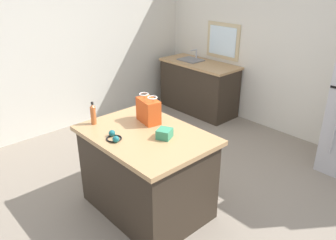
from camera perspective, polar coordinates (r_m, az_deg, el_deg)
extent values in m
plane|color=gray|center=(3.97, 1.49, -12.50)|extent=(6.21, 6.21, 0.00)
cube|color=silver|center=(5.29, 21.35, 10.87)|extent=(5.18, 0.10, 2.61)
cube|color=#CCB78C|center=(5.96, 9.31, 13.05)|extent=(0.68, 0.04, 0.60)
cube|color=white|center=(5.95, 9.19, 13.03)|extent=(0.56, 0.02, 0.48)
cube|color=silver|center=(5.46, -17.90, 11.72)|extent=(0.10, 4.85, 2.61)
cube|color=#33281E|center=(3.56, -3.62, -9.05)|extent=(1.23, 0.86, 0.85)
cube|color=tan|center=(3.33, -3.82, -2.57)|extent=(1.31, 0.94, 0.05)
cylinder|color=#B7B7BC|center=(4.41, 26.52, -0.39)|extent=(0.02, 0.02, 0.82)
cube|color=#33281E|center=(6.09, 5.16, 5.38)|extent=(1.39, 0.58, 0.85)
cube|color=tan|center=(5.96, 5.32, 9.44)|extent=(1.43, 0.62, 0.04)
cube|color=slate|center=(6.11, 3.85, 9.55)|extent=(0.40, 0.32, 0.14)
cylinder|color=#B7B7BC|center=(6.17, 4.81, 11.02)|extent=(0.03, 0.03, 0.18)
cylinder|color=#B7B7BC|center=(6.10, 4.38, 11.70)|extent=(0.02, 0.14, 0.02)
cube|color=#DB511E|center=(3.52, -3.32, 1.58)|extent=(0.30, 0.20, 0.25)
torus|color=white|center=(3.51, -4.10, 4.39)|extent=(0.12, 0.12, 0.01)
torus|color=white|center=(3.41, -2.65, 3.81)|extent=(0.12, 0.12, 0.01)
cube|color=#388E66|center=(3.20, -0.59, -2.30)|extent=(0.18, 0.18, 0.09)
cylinder|color=#C66633|center=(3.56, -12.49, 0.74)|extent=(0.06, 0.06, 0.19)
cone|color=#C66633|center=(3.52, -12.65, 2.38)|extent=(0.05, 0.05, 0.03)
cylinder|color=black|center=(3.51, -12.69, 2.80)|extent=(0.03, 0.03, 0.02)
torus|color=black|center=(3.24, -9.10, -3.09)|extent=(0.19, 0.19, 0.01)
sphere|color=#19666B|center=(3.17, -8.79, -3.21)|extent=(0.06, 0.06, 0.06)
sphere|color=#19666B|center=(3.28, -9.45, -2.21)|extent=(0.06, 0.06, 0.06)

